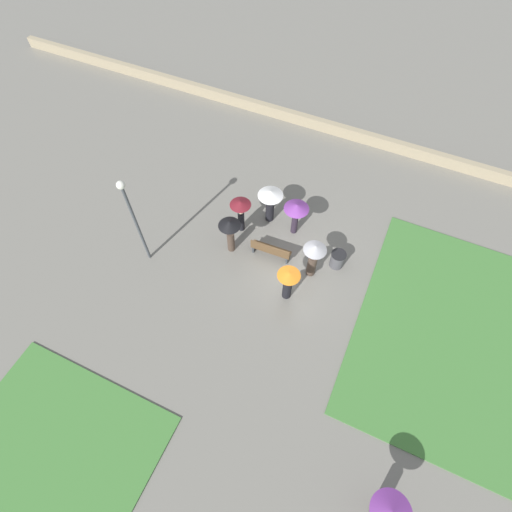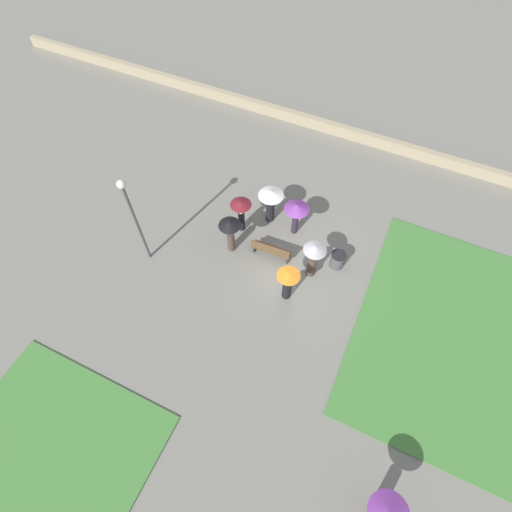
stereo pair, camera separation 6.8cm
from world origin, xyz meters
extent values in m
plane|color=slate|center=(0.00, 0.00, 0.00)|extent=(90.00, 90.00, 0.00)
cube|color=#427A38|center=(-7.69, 0.33, 0.03)|extent=(9.20, 9.59, 0.06)
cube|color=#427A38|center=(4.65, 10.49, 0.03)|extent=(6.59, 6.34, 0.06)
cube|color=tan|center=(0.00, -9.01, 0.31)|extent=(45.00, 0.35, 0.62)
cube|color=brown|center=(1.24, -0.20, 0.42)|extent=(1.77, 0.50, 0.05)
cube|color=brown|center=(1.23, -0.02, 0.68)|extent=(1.75, 0.13, 0.45)
cube|color=#383D42|center=(0.47, -0.23, 0.20)|extent=(0.10, 0.38, 0.40)
cube|color=#383D42|center=(2.01, -0.16, 0.20)|extent=(0.10, 0.38, 0.40)
cylinder|color=#474C51|center=(6.02, 2.11, 2.18)|extent=(0.12, 0.12, 4.35)
sphere|color=white|center=(6.02, 2.11, 4.51)|extent=(0.32, 0.32, 0.32)
cylinder|color=#4C4C51|center=(-1.51, -0.91, 0.39)|extent=(0.59, 0.59, 0.78)
cylinder|color=black|center=(-1.51, -0.91, 0.79)|extent=(0.64, 0.64, 0.03)
cylinder|color=#2D2333|center=(0.82, -1.83, 0.51)|extent=(0.40, 0.40, 1.02)
sphere|color=brown|center=(0.82, -1.83, 1.13)|extent=(0.22, 0.22, 0.22)
cylinder|color=#4C4C4F|center=(0.82, -1.83, 1.41)|extent=(0.02, 0.02, 0.35)
cone|color=#703389|center=(0.82, -1.83, 1.72)|extent=(1.09, 1.09, 0.26)
cylinder|color=#47382D|center=(2.96, 0.23, 0.57)|extent=(0.42, 0.42, 1.14)
sphere|color=#997051|center=(2.96, 0.23, 1.24)|extent=(0.19, 0.19, 0.19)
cylinder|color=#4C4C4F|center=(2.96, 0.23, 1.51)|extent=(0.02, 0.02, 0.35)
cone|color=black|center=(2.96, 0.23, 1.81)|extent=(0.94, 0.94, 0.26)
cylinder|color=black|center=(-0.13, 1.37, 0.52)|extent=(0.51, 0.51, 1.05)
sphere|color=brown|center=(-0.13, 1.37, 1.15)|extent=(0.20, 0.20, 0.20)
cylinder|color=#4C4C4F|center=(-0.13, 1.37, 1.42)|extent=(0.02, 0.02, 0.35)
cone|color=orange|center=(-0.13, 1.37, 1.69)|extent=(0.91, 0.91, 0.19)
cylinder|color=black|center=(3.04, -0.97, 0.54)|extent=(0.35, 0.35, 1.09)
sphere|color=tan|center=(3.04, -0.97, 1.20)|extent=(0.23, 0.23, 0.23)
cylinder|color=#4C4C4F|center=(3.04, -0.97, 1.49)|extent=(0.02, 0.02, 0.35)
cone|color=maroon|center=(3.04, -0.97, 1.77)|extent=(0.92, 0.92, 0.21)
cylinder|color=black|center=(2.11, -2.03, 0.53)|extent=(0.45, 0.45, 1.06)
sphere|color=tan|center=(2.11, -2.03, 1.16)|extent=(0.21, 0.21, 0.21)
cylinder|color=#4C4C4F|center=(2.11, -2.03, 1.44)|extent=(0.02, 0.02, 0.35)
cone|color=white|center=(2.11, -2.03, 1.75)|extent=(1.12, 1.12, 0.26)
cylinder|color=#47382D|center=(-0.64, -0.06, 0.59)|extent=(0.50, 0.50, 1.19)
sphere|color=#997051|center=(-0.64, -0.06, 1.28)|extent=(0.19, 0.19, 0.19)
cylinder|color=#4C4C4F|center=(-0.64, -0.06, 1.55)|extent=(0.02, 0.02, 0.35)
cone|color=gray|center=(-0.64, -0.06, 1.85)|extent=(0.93, 0.93, 0.24)
cylinder|color=#4C4C4F|center=(-5.48, 7.23, 1.58)|extent=(0.02, 0.02, 0.35)
cone|color=#703389|center=(-5.48, 7.23, 1.85)|extent=(1.18, 1.18, 0.19)
camera|label=1|loc=(-2.19, 8.87, 14.61)|focal=28.00mm
camera|label=2|loc=(-2.25, 8.84, 14.61)|focal=28.00mm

